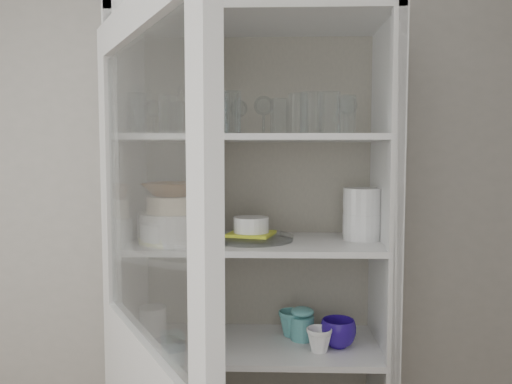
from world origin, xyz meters
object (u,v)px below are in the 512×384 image
at_px(mug_blue, 338,333).
at_px(measuring_cups, 167,344).
at_px(pantry_cabinet, 256,316).
at_px(white_canister, 153,323).
at_px(goblet_2, 264,114).
at_px(goblet_0, 154,116).
at_px(plate_stack_front, 174,228).
at_px(glass_platter, 251,238).
at_px(teal_jar, 302,326).
at_px(mug_white, 319,340).
at_px(goblet_1, 239,117).
at_px(plate_stack_back, 157,223).
at_px(mug_teal, 292,323).
at_px(cream_bowl, 173,205).
at_px(terracotta_bowl, 173,189).
at_px(white_ramekin, 251,225).
at_px(goblet_3, 347,114).
at_px(yellow_trivet, 251,234).
at_px(grey_bowl_stack, 362,214).

xyz_separation_m(mug_blue, measuring_cups, (-0.64, -0.05, -0.03)).
xyz_separation_m(pantry_cabinet, white_canister, (-0.41, -0.04, -0.02)).
bearing_deg(goblet_2, mug_blue, -29.66).
bearing_deg(goblet_0, plate_stack_front, -54.99).
bearing_deg(glass_platter, teal_jar, 6.70).
relative_size(mug_white, white_canister, 0.77).
height_order(goblet_1, plate_stack_front, goblet_1).
height_order(plate_stack_back, white_canister, plate_stack_back).
xyz_separation_m(pantry_cabinet, mug_teal, (0.14, 0.00, -0.03)).
height_order(plate_stack_back, cream_bowl, cream_bowl).
xyz_separation_m(cream_bowl, terracotta_bowl, (0.00, 0.00, 0.06)).
relative_size(glass_platter, white_ramekin, 2.39).
bearing_deg(goblet_3, plate_stack_back, 179.12).
bearing_deg(goblet_0, white_canister, -90.00).
relative_size(goblet_3, cream_bowl, 0.88).
distance_m(plate_stack_back, yellow_trivet, 0.41).
xyz_separation_m(pantry_cabinet, goblet_3, (0.36, 0.05, 0.81)).
relative_size(cream_bowl, mug_teal, 1.83).
bearing_deg(white_canister, pantry_cabinet, 5.46).
distance_m(cream_bowl, teal_jar, 0.69).
relative_size(goblet_3, yellow_trivet, 1.07).
relative_size(pantry_cabinet, measuring_cups, 22.02).
relative_size(goblet_0, mug_teal, 1.46).
bearing_deg(glass_platter, goblet_1, 125.52).
height_order(cream_bowl, teal_jar, cream_bowl).
xyz_separation_m(yellow_trivet, mug_teal, (0.16, 0.06, -0.37)).
bearing_deg(grey_bowl_stack, goblet_3, 121.42).
bearing_deg(cream_bowl, goblet_3, 14.26).
height_order(plate_stack_back, terracotta_bowl, terracotta_bowl).
xyz_separation_m(goblet_3, mug_blue, (-0.05, -0.15, -0.83)).
distance_m(plate_stack_front, measuring_cups, 0.44).
distance_m(grey_bowl_stack, teal_jar, 0.50).
bearing_deg(white_canister, mug_blue, -5.23).
height_order(goblet_1, goblet_3, goblet_3).
distance_m(terracotta_bowl, mug_blue, 0.83).
relative_size(goblet_0, goblet_2, 0.90).
bearing_deg(yellow_trivet, mug_white, -21.20).
relative_size(yellow_trivet, white_canister, 1.30).
height_order(glass_platter, mug_white, glass_platter).
relative_size(grey_bowl_stack, mug_teal, 1.84).
distance_m(glass_platter, teal_jar, 0.41).
height_order(goblet_1, mug_blue, goblet_1).
xyz_separation_m(goblet_0, goblet_2, (0.44, 0.03, 0.01)).
xyz_separation_m(goblet_3, white_ramekin, (-0.38, -0.11, -0.43)).
distance_m(goblet_1, goblet_3, 0.43).
distance_m(goblet_2, terracotta_bowl, 0.48).
relative_size(goblet_1, white_ramekin, 1.13).
distance_m(pantry_cabinet, yellow_trivet, 0.35).
xyz_separation_m(goblet_0, yellow_trivet, (0.39, -0.09, -0.46)).
distance_m(pantry_cabinet, measuring_cups, 0.37).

